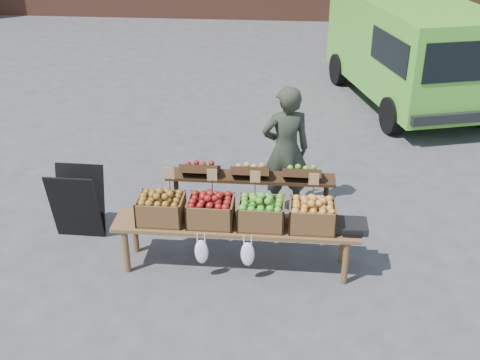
# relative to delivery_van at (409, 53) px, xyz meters

# --- Properties ---
(ground) EXTENTS (80.00, 80.00, 0.00)m
(ground) POSITION_rel_delivery_van_xyz_m (-2.32, -6.09, -0.97)
(ground) COLOR #47474A
(delivery_van) EXTENTS (3.11, 4.72, 1.94)m
(delivery_van) POSITION_rel_delivery_van_xyz_m (0.00, 0.00, 0.00)
(delivery_van) COLOR #55B732
(delivery_van) RESTS_ON ground
(vendor) EXTENTS (0.70, 0.55, 1.71)m
(vendor) POSITION_rel_delivery_van_xyz_m (-2.20, -4.30, -0.12)
(vendor) COLOR #2B3226
(vendor) RESTS_ON ground
(chalkboard_sign) EXTENTS (0.60, 0.34, 0.90)m
(chalkboard_sign) POSITION_rel_delivery_van_xyz_m (-4.66, -5.18, -0.52)
(chalkboard_sign) COLOR black
(chalkboard_sign) RESTS_ON ground
(back_table) EXTENTS (2.10, 0.44, 1.04)m
(back_table) POSITION_rel_delivery_van_xyz_m (-2.60, -4.95, -0.45)
(back_table) COLOR #311E10
(back_table) RESTS_ON ground
(display_bench) EXTENTS (2.70, 0.56, 0.57)m
(display_bench) POSITION_rel_delivery_van_xyz_m (-2.70, -5.67, -0.69)
(display_bench) COLOR brown
(display_bench) RESTS_ON ground
(crate_golden_apples) EXTENTS (0.50, 0.40, 0.28)m
(crate_golden_apples) POSITION_rel_delivery_van_xyz_m (-3.53, -5.67, -0.26)
(crate_golden_apples) COLOR #A27531
(crate_golden_apples) RESTS_ON display_bench
(crate_russet_pears) EXTENTS (0.50, 0.40, 0.28)m
(crate_russet_pears) POSITION_rel_delivery_van_xyz_m (-2.98, -5.67, -0.26)
(crate_russet_pears) COLOR maroon
(crate_russet_pears) RESTS_ON display_bench
(crate_red_apples) EXTENTS (0.50, 0.40, 0.28)m
(crate_red_apples) POSITION_rel_delivery_van_xyz_m (-2.43, -5.67, -0.26)
(crate_red_apples) COLOR #34781F
(crate_red_apples) RESTS_ON display_bench
(crate_green_apples) EXTENTS (0.50, 0.40, 0.28)m
(crate_green_apples) POSITION_rel_delivery_van_xyz_m (-1.88, -5.67, -0.26)
(crate_green_apples) COLOR gold
(crate_green_apples) RESTS_ON display_bench
(weighing_scale) EXTENTS (0.34, 0.30, 0.08)m
(weighing_scale) POSITION_rel_delivery_van_xyz_m (-1.45, -5.67, -0.36)
(weighing_scale) COLOR black
(weighing_scale) RESTS_ON display_bench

